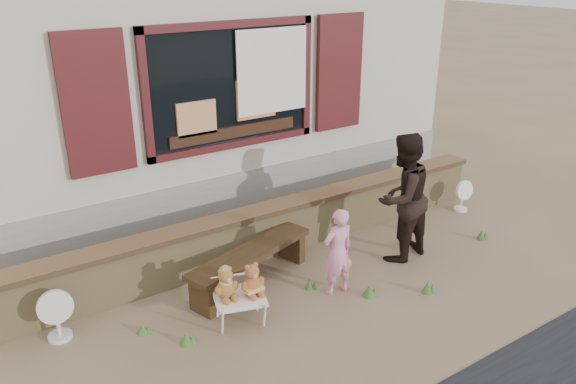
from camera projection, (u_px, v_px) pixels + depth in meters
ground at (315, 285)px, 6.74m from camera, size 80.00×80.00×0.00m
shopfront at (161, 63)px, 9.43m from camera, size 8.04×5.13×4.00m
brick_wall at (271, 228)px, 7.38m from camera, size 7.10×0.36×0.67m
bench at (251, 260)px, 6.64m from camera, size 1.80×0.88×0.45m
folding_chair at (239, 298)px, 5.95m from camera, size 0.64×0.60×0.33m
teddy_bear_left at (226, 282)px, 5.83m from camera, size 0.33×0.30×0.37m
teddy_bear_right at (252, 278)px, 5.91m from camera, size 0.33×0.31×0.37m
child at (338, 252)px, 6.39m from camera, size 0.40×0.27×1.07m
adult at (402, 197)px, 7.07m from camera, size 0.90×0.75×1.68m
fan_left at (56, 314)px, 5.69m from camera, size 0.36×0.24×0.58m
fan_right at (462, 195)px, 8.65m from camera, size 0.32×0.21×0.50m
grass_tufts at (348, 280)px, 6.70m from camera, size 4.81×1.49×0.16m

